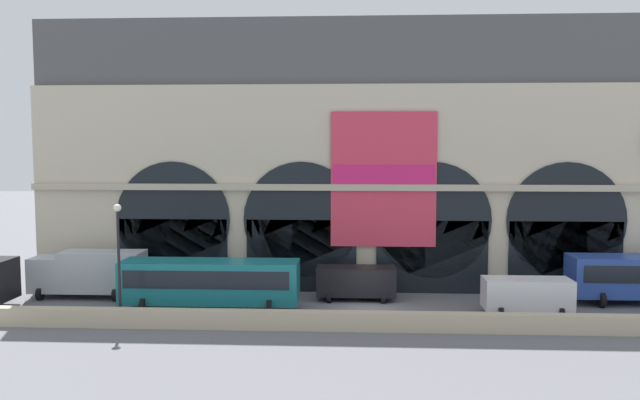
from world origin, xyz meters
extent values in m
plane|color=slate|center=(0.00, 0.00, 0.00)|extent=(200.00, 200.00, 0.00)
cube|color=#BCAD8C|center=(0.00, -4.29, 0.53)|extent=(90.00, 0.70, 1.07)
cube|color=beige|center=(0.00, 7.45, 7.20)|extent=(47.05, 4.90, 14.41)
cube|color=#4C4C4C|center=(0.00, 7.75, 16.74)|extent=(47.05, 4.30, 4.67)
cube|color=black|center=(-13.57, 4.95, 2.54)|extent=(7.67, 0.20, 5.08)
cylinder|color=black|center=(-13.57, 4.95, 5.08)|extent=(8.07, 0.20, 8.07)
cube|color=black|center=(-4.52, 4.95, 2.54)|extent=(7.67, 0.20, 5.08)
cylinder|color=black|center=(-4.52, 4.95, 5.08)|extent=(8.07, 0.20, 8.07)
cube|color=black|center=(4.52, 4.95, 2.54)|extent=(7.67, 0.20, 5.08)
cylinder|color=black|center=(4.52, 4.95, 5.08)|extent=(8.07, 0.20, 8.07)
cube|color=black|center=(13.57, 4.95, 2.54)|extent=(7.67, 0.20, 5.08)
cylinder|color=black|center=(13.57, 4.95, 5.08)|extent=(8.07, 0.20, 8.07)
cube|color=#D8334C|center=(1.14, 4.83, 7.89)|extent=(7.22, 0.12, 9.26)
cube|color=#DB1E66|center=(1.14, 4.75, 8.23)|extent=(6.93, 0.04, 1.38)
cube|color=#B6AB91|center=(0.00, 4.85, 7.35)|extent=(47.05, 0.50, 0.44)
cube|color=#ADB2B7|center=(-21.53, 2.61, 1.57)|extent=(2.00, 2.30, 2.30)
cube|color=#ADB2B7|center=(-17.78, 2.61, 1.77)|extent=(5.50, 2.30, 2.70)
cylinder|color=black|center=(-21.63, 1.58, 0.42)|extent=(0.28, 0.84, 0.84)
cylinder|color=black|center=(-21.63, 3.65, 0.42)|extent=(0.28, 0.84, 0.84)
cylinder|color=black|center=(-16.53, 1.58, 0.42)|extent=(0.28, 0.84, 0.84)
cylinder|color=black|center=(-16.53, 3.65, 0.42)|extent=(0.28, 0.84, 0.84)
cube|color=#19727A|center=(-9.79, -0.32, 1.80)|extent=(11.00, 2.50, 2.60)
cube|color=black|center=(-9.79, -1.59, 2.15)|extent=(10.12, 0.04, 1.10)
cylinder|color=black|center=(-13.64, -1.44, 0.50)|extent=(0.28, 1.00, 1.00)
cylinder|color=black|center=(-13.64, 0.81, 0.50)|extent=(0.28, 1.00, 1.00)
cylinder|color=black|center=(-5.94, -1.44, 0.50)|extent=(0.28, 1.00, 1.00)
cylinder|color=black|center=(-5.94, 0.81, 0.50)|extent=(0.28, 1.00, 1.00)
cube|color=black|center=(-0.71, 2.78, 1.27)|extent=(5.20, 2.00, 1.86)
cylinder|color=black|center=(-2.48, 1.88, 0.34)|extent=(0.28, 0.68, 0.68)
cylinder|color=black|center=(-2.48, 3.68, 0.34)|extent=(0.28, 0.68, 0.68)
cylinder|color=black|center=(1.05, 1.88, 0.34)|extent=(0.28, 0.68, 0.68)
cylinder|color=black|center=(1.05, 3.68, 0.34)|extent=(0.28, 0.68, 0.68)
cube|color=white|center=(9.59, -0.39, 1.27)|extent=(5.20, 2.00, 1.86)
cylinder|color=black|center=(7.82, -1.29, 0.34)|extent=(0.28, 0.68, 0.68)
cylinder|color=black|center=(7.82, 0.51, 0.34)|extent=(0.28, 0.68, 0.68)
cylinder|color=black|center=(11.36, -1.29, 0.34)|extent=(0.28, 0.68, 0.68)
cylinder|color=black|center=(11.36, 0.51, 0.34)|extent=(0.28, 0.68, 0.68)
cylinder|color=black|center=(14.78, 1.52, 0.50)|extent=(0.28, 1.00, 1.00)
cylinder|color=black|center=(14.78, 3.77, 0.50)|extent=(0.28, 1.00, 1.00)
cylinder|color=black|center=(-14.32, -3.49, 3.25)|extent=(0.16, 0.16, 6.50)
sphere|color=#F2EDCC|center=(-14.32, -3.49, 6.68)|extent=(0.44, 0.44, 0.44)
camera|label=1|loc=(-1.00, -38.41, 10.18)|focal=35.37mm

